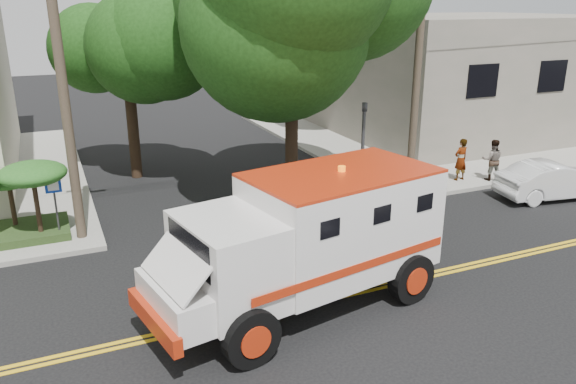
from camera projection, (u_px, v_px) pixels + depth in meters
name	position (u px, v px, depth m)	size (l,w,h in m)	color
ground	(343.00, 295.00, 13.78)	(100.00, 100.00, 0.00)	black
sidewalk_ne	(440.00, 132.00, 30.58)	(17.00, 17.00, 0.15)	gray
building_right	(462.00, 73.00, 30.59)	(14.00, 12.00, 6.00)	#69675A
utility_pole_left	(63.00, 91.00, 15.42)	(0.28, 0.28, 9.00)	#382D23
utility_pole_right	(417.00, 70.00, 20.10)	(0.28, 0.28, 9.00)	#382D23
tree_left	(134.00, 32.00, 21.15)	(4.48, 4.20, 7.70)	black
tree_right	(349.00, 17.00, 28.85)	(4.80, 4.50, 8.20)	black
traffic_signal	(363.00, 142.00, 19.36)	(0.15, 0.18, 3.60)	#3F3F42
accessibility_sign	(55.00, 199.00, 16.35)	(0.45, 0.10, 2.02)	#3F3F42
palm_planter	(7.00, 191.00, 16.19)	(3.52, 2.63, 2.36)	#1E3314
armored_truck	(309.00, 235.00, 12.76)	(7.28, 3.83, 3.16)	silver
parked_sedan	(553.00, 180.00, 20.35)	(1.44, 4.12, 1.36)	silver
pedestrian_a	(461.00, 159.00, 21.89)	(0.61, 0.40, 1.67)	gray
pedestrian_b	(492.00, 160.00, 21.90)	(0.79, 0.62, 1.63)	gray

